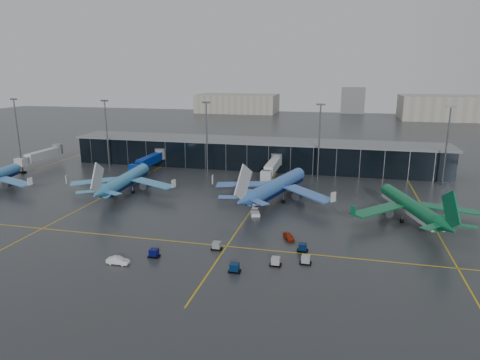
% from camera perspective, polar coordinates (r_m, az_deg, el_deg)
% --- Properties ---
extents(ground, '(600.00, 600.00, 0.00)m').
position_cam_1_polar(ground, '(107.57, -4.85, -5.25)').
color(ground, '#282B2D').
rests_on(ground, ground).
extents(terminal_pier, '(142.00, 17.00, 10.70)m').
position_cam_1_polar(terminal_pier, '(164.23, 1.89, 3.60)').
color(terminal_pier, black).
rests_on(terminal_pier, ground).
extents(jet_bridges, '(94.00, 27.50, 7.20)m').
position_cam_1_polar(jet_bridges, '(157.69, -12.12, 2.51)').
color(jet_bridges, '#595B60').
rests_on(jet_bridges, ground).
extents(flood_masts, '(203.00, 0.50, 25.50)m').
position_cam_1_polar(flood_masts, '(150.27, 2.86, 5.83)').
color(flood_masts, '#595B60').
rests_on(flood_masts, ground).
extents(distant_hangars, '(260.00, 71.00, 22.00)m').
position_cam_1_polar(distant_hangars, '(367.60, 16.42, 9.50)').
color(distant_hangars, '#B2AD99').
rests_on(distant_hangars, ground).
extents(taxi_lines, '(220.00, 120.00, 0.02)m').
position_cam_1_polar(taxi_lines, '(114.79, 1.57, -3.93)').
color(taxi_lines, gold).
rests_on(taxi_lines, ground).
extents(airliner_arkefly, '(38.12, 42.52, 12.19)m').
position_cam_1_polar(airliner_arkefly, '(134.52, -15.01, 1.00)').
color(airliner_arkefly, '#3C90C7').
rests_on(airliner_arkefly, ground).
extents(airliner_klm_near, '(49.01, 52.61, 13.39)m').
position_cam_1_polar(airliner_klm_near, '(121.81, 5.00, 0.37)').
color(airliner_klm_near, '#3A6DC1').
rests_on(airliner_klm_near, ground).
extents(airliner_aer_lingus, '(43.75, 46.79, 11.79)m').
position_cam_1_polar(airliner_aer_lingus, '(113.20, 21.83, -2.13)').
color(airliner_aer_lingus, '#0B6236').
rests_on(airliner_aer_lingus, ground).
extents(baggage_carts, '(31.82, 13.81, 1.70)m').
position_cam_1_polar(baggage_carts, '(85.11, 1.05, -10.10)').
color(baggage_carts, black).
rests_on(baggage_carts, ground).
extents(mobile_airstair, '(3.07, 3.72, 3.45)m').
position_cam_1_polar(mobile_airstair, '(110.04, 2.02, -4.33)').
color(mobile_airstair, silver).
rests_on(mobile_airstair, ground).
extents(service_van_red, '(3.35, 4.53, 1.44)m').
position_cam_1_polar(service_van_red, '(95.24, 6.52, -7.48)').
color(service_van_red, maroon).
rests_on(service_van_red, ground).
extents(service_van_white, '(4.40, 1.56, 1.45)m').
position_cam_1_polar(service_van_white, '(86.55, -15.96, -10.28)').
color(service_van_white, white).
rests_on(service_van_white, ground).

